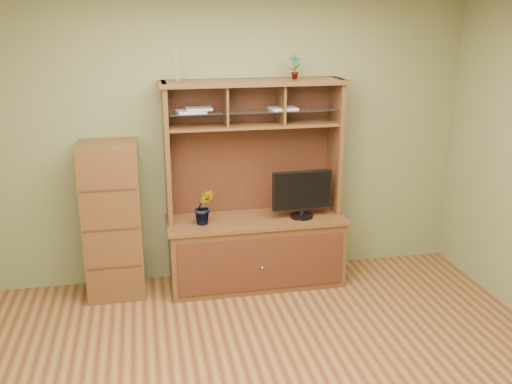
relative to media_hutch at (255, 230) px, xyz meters
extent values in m
cube|color=olive|center=(-0.17, 0.28, 0.83)|extent=(4.50, 0.02, 2.70)
cube|color=#492B14|center=(0.00, -0.02, -0.21)|extent=(1.60, 0.55, 0.62)
cube|color=#33170E|center=(0.00, -0.30, -0.21)|extent=(1.50, 0.01, 0.50)
sphere|color=silver|center=(0.00, -0.32, -0.24)|extent=(0.02, 0.02, 0.02)
cube|color=#492B14|center=(0.00, -0.02, 0.11)|extent=(1.64, 0.59, 0.03)
cube|color=#492B14|center=(-0.78, 0.08, 0.75)|extent=(0.04, 0.35, 1.25)
cube|color=#492B14|center=(0.78, 0.08, 0.75)|extent=(0.04, 0.35, 1.25)
cube|color=#33170E|center=(0.00, 0.24, 0.75)|extent=(1.52, 0.02, 1.25)
cube|color=#492B14|center=(0.00, 0.08, 1.36)|extent=(1.66, 0.40, 0.04)
cube|color=#492B14|center=(0.00, 0.08, 0.98)|extent=(1.52, 0.32, 0.02)
cube|color=#492B14|center=(-0.25, 0.08, 1.16)|extent=(0.02, 0.31, 0.35)
cube|color=#492B14|center=(0.25, 0.08, 1.16)|extent=(0.02, 0.31, 0.35)
cube|color=silver|center=(0.00, 0.07, 1.11)|extent=(1.50, 0.27, 0.01)
cylinder|color=black|center=(0.42, -0.08, 0.14)|extent=(0.21, 0.21, 0.02)
cylinder|color=black|center=(0.42, -0.08, 0.18)|extent=(0.04, 0.04, 0.07)
cube|color=black|center=(0.42, -0.08, 0.39)|extent=(0.56, 0.06, 0.36)
imported|color=#2B561D|center=(-0.48, -0.08, 0.29)|extent=(0.19, 0.15, 0.33)
imported|color=#306021|center=(0.37, 0.08, 1.49)|extent=(0.12, 0.09, 0.22)
cylinder|color=silver|center=(-0.66, 0.08, 1.42)|extent=(0.05, 0.05, 0.09)
cylinder|color=#A88754|center=(-0.66, 0.08, 1.56)|extent=(0.03, 0.03, 0.17)
cube|color=#ABABB0|center=(-0.56, 0.08, 1.12)|extent=(0.27, 0.22, 0.02)
cube|color=#ABABB0|center=(-0.49, 0.08, 1.14)|extent=(0.23, 0.17, 0.02)
cube|color=#ABABB0|center=(0.27, 0.08, 1.12)|extent=(0.25, 0.20, 0.02)
cube|color=#492B14|center=(-1.29, 0.03, 0.18)|extent=(0.50, 0.45, 1.40)
cube|color=#33170E|center=(-1.29, -0.20, -0.17)|extent=(0.46, 0.01, 0.02)
cube|color=#33170E|center=(-1.29, -0.20, 0.18)|extent=(0.46, 0.01, 0.01)
cube|color=#33170E|center=(-1.29, -0.20, 0.53)|extent=(0.46, 0.01, 0.02)
camera|label=1|loc=(-0.99, -4.88, 1.92)|focal=40.00mm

